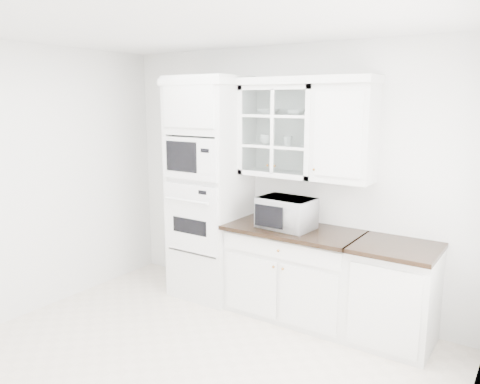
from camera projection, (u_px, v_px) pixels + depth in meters
The scene contains 13 objects.
ground at pixel (178, 372), 3.75m from camera, with size 4.00×3.50×0.01m, color beige.
room_shell at pixel (207, 147), 3.76m from camera, with size 4.00×3.50×2.70m.
oven_column at pixel (209, 189), 5.09m from camera, with size 0.76×0.68×2.40m.
base_cabinet_run at pixel (293, 271), 4.69m from camera, with size 1.32×0.67×0.92m.
extra_base_cabinet at pixel (394, 294), 4.14m from camera, with size 0.72×0.67×0.92m.
upper_cabinet_glass at pixel (281, 131), 4.67m from camera, with size 0.80×0.33×0.90m.
upper_cabinet_solid at pixel (345, 134), 4.30m from camera, with size 0.55×0.33×0.90m, color white.
crown_molding at pixel (271, 81), 4.61m from camera, with size 2.14×0.38×0.07m, color white.
countertop_microwave at pixel (287, 213), 4.57m from camera, with size 0.52×0.43×0.30m, color white.
bowl_a at pixel (269, 112), 4.73m from camera, with size 0.22×0.22×0.05m, color white.
bowl_b at pixel (296, 112), 4.52m from camera, with size 0.18×0.18×0.06m, color white.
cup_a at pixel (266, 139), 4.76m from camera, with size 0.12×0.12×0.10m, color white.
cup_b at pixel (288, 141), 4.65m from camera, with size 0.10×0.10×0.09m, color white.
Camera 1 is at (2.31, -2.54, 2.15)m, focal length 35.00 mm.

